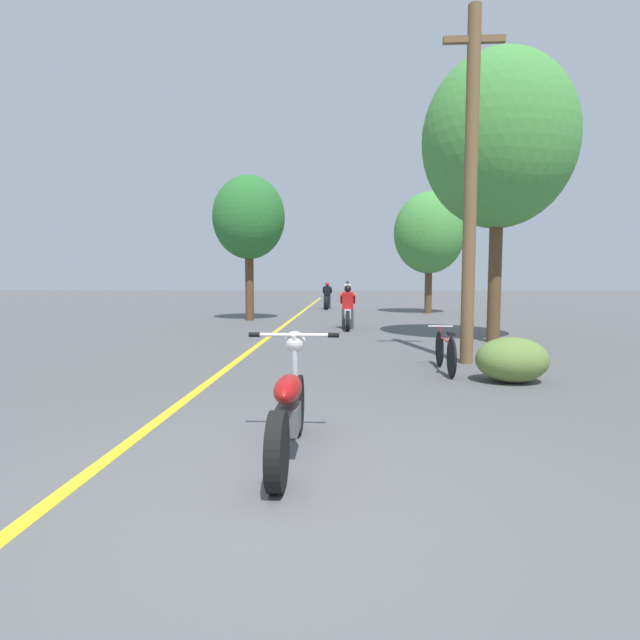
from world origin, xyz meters
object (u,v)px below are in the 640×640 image
Objects in this scene: utility_pole at (471,184)px; roadside_tree_right_far at (429,233)px; roadside_tree_left at (249,218)px; motorcycle_rider_far at (347,293)px; motorcycle_rider_lead at (348,313)px; motorcycle_rider_mid at (327,299)px; bicycle_parked at (445,351)px; motorcycle_foreground at (289,408)px; roadside_tree_right_near at (499,141)px.

roadside_tree_right_far is at bearing 83.92° from utility_pole.
roadside_tree_left is 2.80× the size of motorcycle_rider_far.
motorcycle_rider_lead is at bearing -39.58° from roadside_tree_left.
motorcycle_rider_mid is 1.21× the size of bicycle_parked.
utility_pole is 3.23× the size of motorcycle_foreground.
motorcycle_rider_far is (-3.62, 23.33, -4.38)m from roadside_tree_right_near.
roadside_tree_right_near is (1.41, 3.18, 1.60)m from utility_pole.
motorcycle_rider_far is at bearing 77.86° from roadside_tree_left.
motorcycle_rider_mid reaches higher than bicycle_parked.
motorcycle_rider_mid is at bearing 95.85° from motorcycle_rider_lead.
roadside_tree_left reaches higher than bicycle_parked.
motorcycle_rider_lead is at bearing 140.49° from roadside_tree_right_near.
bicycle_parked is at bearing 62.21° from motorcycle_foreground.
motorcycle_foreground is (3.16, -14.30, -3.38)m from roadside_tree_left.
roadside_tree_left is at bearing 140.46° from roadside_tree_right_near.
utility_pole reaches higher than motorcycle_rider_mid.
roadside_tree_right_near is 10.27m from motorcycle_foreground.
roadside_tree_left reaches higher than motorcycle_foreground.
roadside_tree_left is at bearing 117.96° from bicycle_parked.
roadside_tree_right_near is at bearing -90.11° from roadside_tree_right_far.
roadside_tree_left is at bearing -150.48° from roadside_tree_right_far.
utility_pole is 0.91× the size of roadside_tree_right_near.
motorcycle_rider_lead reaches higher than bicycle_parked.
roadside_tree_right_near is at bearing 64.03° from bicycle_parked.
bicycle_parked is (-1.97, -4.05, -4.57)m from roadside_tree_right_near.
motorcycle_rider_lead is (-3.66, -7.23, -3.09)m from roadside_tree_right_far.
utility_pole is 6.45m from motorcycle_foreground.
motorcycle_rider_far is (-2.21, 26.51, -2.78)m from utility_pole.
roadside_tree_left is at bearing -110.36° from motorcycle_rider_mid.
motorcycle_rider_far reaches higher than motorcycle_foreground.
motorcycle_rider_far is at bearing 88.99° from motorcycle_foreground.
bicycle_parked is at bearing -123.05° from utility_pole.
roadside_tree_right_near is 24.01m from motorcycle_rider_far.
bicycle_parked is (5.37, -10.11, -3.48)m from roadside_tree_left.
motorcycle_rider_mid is 1.05× the size of motorcycle_rider_far.
motorcycle_rider_mid is at bearing 91.34° from motorcycle_foreground.
roadside_tree_right_far is 19.20m from motorcycle_foreground.
roadside_tree_left is 3.20× the size of bicycle_parked.
motorcycle_rider_far is at bearing 105.54° from roadside_tree_right_far.
motorcycle_rider_mid is at bearing 69.64° from roadside_tree_left.
roadside_tree_right_far is at bearing 77.18° from motorcycle_foreground.
roadside_tree_right_near is at bearing 66.13° from utility_pole.
bicycle_parked is (2.71, -17.26, -0.17)m from motorcycle_rider_mid.
roadside_tree_right_near reaches higher than roadside_tree_left.
roadside_tree_right_near is 3.53× the size of motorcycle_foreground.
roadside_tree_right_far reaches higher than roadside_tree_left.
roadside_tree_right_near reaches higher than utility_pole.
motorcycle_rider_far is at bearing 98.83° from roadside_tree_right_near.
roadside_tree_right_far is 8.46m from roadside_tree_left.
motorcycle_rider_lead is at bearing 109.82° from utility_pole.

